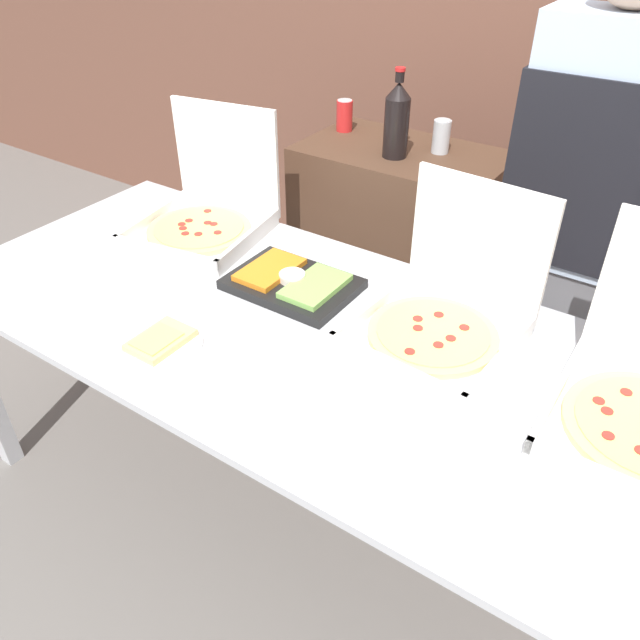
{
  "coord_description": "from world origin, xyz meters",
  "views": [
    {
      "loc": [
        0.79,
        -1.17,
        1.88
      ],
      "look_at": [
        0.0,
        0.0,
        0.88
      ],
      "focal_mm": 35.0,
      "sensor_mm": 36.0,
      "label": 1
    }
  ],
  "objects_px": {
    "paper_plate_front_center": "(161,342)",
    "soda_bottle": "(397,119)",
    "veggie_tray": "(292,282)",
    "soda_can_silver": "(441,136)",
    "soda_can_colored": "(344,115)",
    "person_server_vest": "(577,215)",
    "pizza_box_near_left": "(444,313)",
    "pizza_box_far_left": "(206,212)"
  },
  "relations": [
    {
      "from": "pizza_box_near_left",
      "to": "soda_can_colored",
      "type": "relative_size",
      "value": 3.65
    },
    {
      "from": "soda_bottle",
      "to": "soda_can_colored",
      "type": "height_order",
      "value": "soda_bottle"
    },
    {
      "from": "pizza_box_near_left",
      "to": "soda_can_colored",
      "type": "distance_m",
      "value": 1.19
    },
    {
      "from": "soda_can_colored",
      "to": "person_server_vest",
      "type": "xyz_separation_m",
      "value": [
        1.03,
        -0.28,
        -0.06
      ]
    },
    {
      "from": "pizza_box_far_left",
      "to": "soda_bottle",
      "type": "bearing_deg",
      "value": 43.04
    },
    {
      "from": "pizza_box_near_left",
      "to": "paper_plate_front_center",
      "type": "height_order",
      "value": "pizza_box_near_left"
    },
    {
      "from": "paper_plate_front_center",
      "to": "soda_bottle",
      "type": "relative_size",
      "value": 0.72
    },
    {
      "from": "pizza_box_far_left",
      "to": "person_server_vest",
      "type": "height_order",
      "value": "person_server_vest"
    },
    {
      "from": "paper_plate_front_center",
      "to": "soda_can_colored",
      "type": "distance_m",
      "value": 1.34
    },
    {
      "from": "pizza_box_far_left",
      "to": "pizza_box_near_left",
      "type": "bearing_deg",
      "value": -15.59
    },
    {
      "from": "soda_bottle",
      "to": "person_server_vest",
      "type": "xyz_separation_m",
      "value": [
        0.71,
        -0.14,
        -0.13
      ]
    },
    {
      "from": "pizza_box_far_left",
      "to": "soda_can_colored",
      "type": "height_order",
      "value": "pizza_box_far_left"
    },
    {
      "from": "soda_can_colored",
      "to": "person_server_vest",
      "type": "relative_size",
      "value": 0.07
    },
    {
      "from": "pizza_box_near_left",
      "to": "veggie_tray",
      "type": "bearing_deg",
      "value": -171.16
    },
    {
      "from": "pizza_box_near_left",
      "to": "paper_plate_front_center",
      "type": "relative_size",
      "value": 1.97
    },
    {
      "from": "soda_can_colored",
      "to": "pizza_box_far_left",
      "type": "bearing_deg",
      "value": -100.01
    },
    {
      "from": "veggie_tray",
      "to": "person_server_vest",
      "type": "relative_size",
      "value": 0.21
    },
    {
      "from": "pizza_box_near_left",
      "to": "paper_plate_front_center",
      "type": "distance_m",
      "value": 0.78
    },
    {
      "from": "paper_plate_front_center",
      "to": "soda_can_colored",
      "type": "relative_size",
      "value": 1.85
    },
    {
      "from": "soda_bottle",
      "to": "person_server_vest",
      "type": "distance_m",
      "value": 0.74
    },
    {
      "from": "paper_plate_front_center",
      "to": "person_server_vest",
      "type": "relative_size",
      "value": 0.13
    },
    {
      "from": "pizza_box_far_left",
      "to": "soda_bottle",
      "type": "xyz_separation_m",
      "value": [
        0.44,
        0.58,
        0.26
      ]
    },
    {
      "from": "person_server_vest",
      "to": "pizza_box_far_left",
      "type": "bearing_deg",
      "value": 20.82
    },
    {
      "from": "pizza_box_far_left",
      "to": "paper_plate_front_center",
      "type": "bearing_deg",
      "value": -68.17
    },
    {
      "from": "paper_plate_front_center",
      "to": "soda_bottle",
      "type": "bearing_deg",
      "value": 85.76
    },
    {
      "from": "pizza_box_far_left",
      "to": "person_server_vest",
      "type": "bearing_deg",
      "value": 11.21
    },
    {
      "from": "pizza_box_near_left",
      "to": "pizza_box_far_left",
      "type": "height_order",
      "value": "pizza_box_far_left"
    },
    {
      "from": "veggie_tray",
      "to": "soda_can_silver",
      "type": "bearing_deg",
      "value": 84.63
    },
    {
      "from": "pizza_box_far_left",
      "to": "veggie_tray",
      "type": "bearing_deg",
      "value": -25.89
    },
    {
      "from": "soda_bottle",
      "to": "soda_can_colored",
      "type": "xyz_separation_m",
      "value": [
        -0.31,
        0.14,
        -0.08
      ]
    },
    {
      "from": "soda_can_colored",
      "to": "person_server_vest",
      "type": "height_order",
      "value": "person_server_vest"
    },
    {
      "from": "soda_bottle",
      "to": "soda_can_colored",
      "type": "relative_size",
      "value": 2.57
    },
    {
      "from": "soda_can_colored",
      "to": "paper_plate_front_center",
      "type": "bearing_deg",
      "value": -80.08
    },
    {
      "from": "pizza_box_near_left",
      "to": "pizza_box_far_left",
      "type": "relative_size",
      "value": 0.91
    },
    {
      "from": "pizza_box_near_left",
      "to": "veggie_tray",
      "type": "xyz_separation_m",
      "value": [
        -0.49,
        -0.04,
        -0.05
      ]
    },
    {
      "from": "soda_bottle",
      "to": "soda_can_silver",
      "type": "xyz_separation_m",
      "value": [
        0.12,
        0.13,
        -0.08
      ]
    },
    {
      "from": "veggie_tray",
      "to": "soda_can_silver",
      "type": "height_order",
      "value": "soda_can_silver"
    },
    {
      "from": "paper_plate_front_center",
      "to": "soda_bottle",
      "type": "distance_m",
      "value": 1.2
    },
    {
      "from": "soda_can_silver",
      "to": "soda_can_colored",
      "type": "relative_size",
      "value": 1.0
    },
    {
      "from": "pizza_box_near_left",
      "to": "person_server_vest",
      "type": "distance_m",
      "value": 0.58
    },
    {
      "from": "pizza_box_near_left",
      "to": "paper_plate_front_center",
      "type": "bearing_deg",
      "value": -138.09
    },
    {
      "from": "pizza_box_near_left",
      "to": "soda_bottle",
      "type": "xyz_separation_m",
      "value": [
        -0.53,
        0.68,
        0.26
      ]
    }
  ]
}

